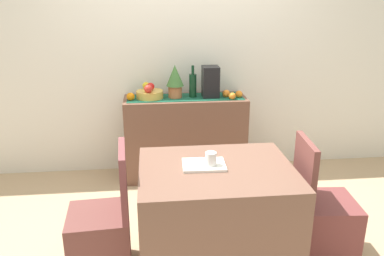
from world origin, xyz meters
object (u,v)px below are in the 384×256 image
wine_bottle (193,85)px  coffee_cup (211,160)px  sideboard_console (185,137)px  dining_table (216,217)px  coffee_maker (210,82)px  chair_by_corner (322,223)px  potted_plant (175,80)px  fruit_bowl (150,94)px  chair_near_window (102,237)px  open_book (204,165)px

wine_bottle → coffee_cup: bearing=-91.5°
sideboard_console → wine_bottle: (0.08, 0.00, 0.54)m
sideboard_console → dining_table: sideboard_console is taller
coffee_maker → chair_by_corner: 1.73m
wine_bottle → chair_by_corner: (0.77, -1.45, -0.70)m
sideboard_console → potted_plant: potted_plant is taller
dining_table → coffee_maker: bearing=83.2°
fruit_bowl → dining_table: fruit_bowl is taller
chair_by_corner → potted_plant: bearing=123.2°
chair_by_corner → fruit_bowl: bearing=129.5°
sideboard_console → coffee_cup: size_ratio=11.45×
dining_table → coffee_cup: coffee_cup is taller
coffee_maker → chair_near_window: bearing=-123.1°
fruit_bowl → wine_bottle: wine_bottle is taller
potted_plant → coffee_maker: bearing=-0.0°
sideboard_console → wine_bottle: bearing=0.0°
coffee_maker → potted_plant: (-0.35, 0.00, 0.03)m
wine_bottle → fruit_bowl: bearing=-180.0°
fruit_bowl → coffee_maker: size_ratio=0.86×
coffee_maker → coffee_cup: size_ratio=2.90×
coffee_maker → coffee_cup: bearing=-98.4°
coffee_maker → chair_near_window: size_ratio=0.34×
coffee_cup → wine_bottle: bearing=88.5°
dining_table → open_book: bearing=158.0°
fruit_bowl → coffee_maker: bearing=0.0°
dining_table → chair_by_corner: bearing=0.1°
coffee_maker → coffee_cup: 1.47m
wine_bottle → dining_table: bearing=-90.0°
wine_bottle → potted_plant: size_ratio=0.98×
potted_plant → open_book: size_ratio=1.17×
sideboard_console → coffee_maker: bearing=0.0°
coffee_maker → dining_table: 1.59m
chair_near_window → fruit_bowl: bearing=76.6°
potted_plant → coffee_cup: potted_plant is taller
wine_bottle → dining_table: 1.57m
fruit_bowl → coffee_cup: (0.39, -1.44, -0.09)m
coffee_maker → wine_bottle: bearing=180.0°
fruit_bowl → wine_bottle: bearing=0.0°
fruit_bowl → dining_table: size_ratio=0.26×
coffee_maker → potted_plant: 0.35m
open_book → chair_near_window: chair_near_window is taller
potted_plant → chair_near_window: bearing=-112.3°
coffee_cup → sideboard_console: bearing=91.5°
wine_bottle → open_book: 1.44m
open_book → coffee_maker: bearing=81.9°
dining_table → coffee_cup: 0.42m
sideboard_console → wine_bottle: wine_bottle is taller
dining_table → chair_near_window: 0.78m
fruit_bowl → chair_by_corner: 1.98m
open_book → chair_near_window: bearing=-175.2°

